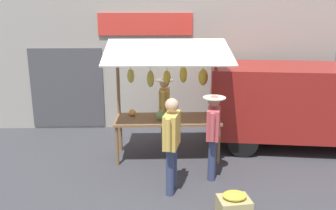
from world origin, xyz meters
name	(u,v)px	position (x,y,z in m)	size (l,w,h in m)	color
ground_plane	(168,157)	(0.00, 0.00, 0.00)	(40.00, 40.00, 0.00)	#38383D
street_backdrop	(163,64)	(0.06, -2.20, 1.70)	(9.00, 0.30, 3.40)	#9E998E
market_stall	(168,87)	(-0.01, -0.05, 1.54)	(2.50, 1.46, 2.50)	brown
vendor_with_sunhat	(164,106)	(0.05, -0.75, 0.94)	(0.41, 0.69, 1.60)	#4C4C51
shopper_with_shopping_bag	(213,130)	(-0.82, 0.99, 0.94)	(0.42, 0.67, 1.61)	navy
shopper_with_ponytail	(172,139)	(-0.02, 1.51, 0.98)	(0.33, 0.70, 1.69)	navy
parked_van	(300,99)	(-3.07, -0.63, 1.12)	(4.62, 2.45, 1.88)	maroon
produce_crate_near	(234,205)	(-0.95, 2.33, 0.19)	(0.53, 0.44, 0.41)	tan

